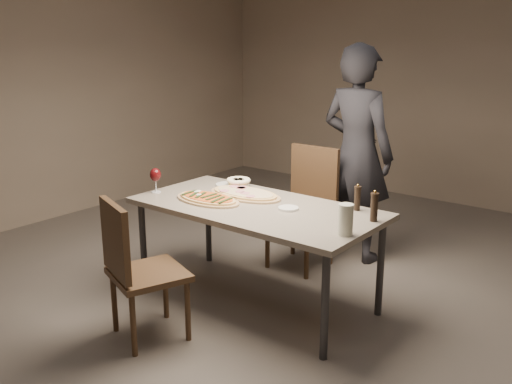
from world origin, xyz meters
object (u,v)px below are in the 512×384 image
Objects in this scene: chair_far at (306,200)px; pepper_mill_left at (357,198)px; dining_table at (256,213)px; ham_pizza at (245,194)px; zucchini_pizza at (208,199)px; chair_near at (135,264)px; diner at (357,154)px; carafe at (346,219)px; bread_basket at (238,182)px.

pepper_mill_left is at bearing 144.52° from chair_far.
ham_pizza is (-0.22, 0.15, 0.07)m from dining_table.
dining_table is 0.38m from zucchini_pizza.
zucchini_pizza is at bearing 76.26° from chair_far.
chair_near is at bearing -105.93° from dining_table.
chair_far is 0.54× the size of diner.
ham_pizza is 1.17m from diner.
carafe reaches higher than pepper_mill_left.
chair_near is at bearing -63.76° from zucchini_pizza.
ham_pizza is 0.27m from bread_basket.
bread_basket is 1.28m from chair_near.
carafe reaches higher than ham_pizza.
bread_basket reaches higher than dining_table.
chair_near is 0.50× the size of diner.
carafe is at bearing -10.53° from dining_table.
carafe is 0.21× the size of chair_near.
ham_pizza is 3.28× the size of pepper_mill_left.
ham_pizza is at bearing -167.08° from pepper_mill_left.
diner reaches higher than carafe.
diner reaches higher than bread_basket.
carafe is at bearing -20.80° from bread_basket.
carafe is 0.10× the size of diner.
bread_basket is at bearing 143.34° from dining_table.
zucchini_pizza is 1.17m from carafe.
zucchini_pizza is at bearing 178.87° from carafe.
bread_basket is 0.66m from chair_far.
zucchini_pizza is at bearing 76.15° from diner.
diner reaches higher than chair_near.
ham_pizza is 0.88m from pepper_mill_left.
carafe is (0.19, -0.50, 0.01)m from pepper_mill_left.
ham_pizza is 0.33× the size of diner.
pepper_mill_left is (0.63, 0.35, 0.15)m from dining_table.
carafe reaches higher than dining_table.
dining_table is 1.90× the size of chair_near.
carafe is at bearing 131.89° from chair_far.
ham_pizza is at bearing 163.81° from carafe.
zucchini_pizza reaches higher than dining_table.
diner reaches higher than pepper_mill_left.
chair_far is at bearing 62.64° from diner.
zucchini_pizza is at bearing -160.08° from dining_table.
ham_pizza is 1.08m from carafe.
zucchini_pizza is 2.84× the size of bread_basket.
diner is at bearing 75.97° from ham_pizza.
chair_near is 2.25m from diner.
pepper_mill_left is 0.19× the size of chair_far.
zucchini_pizza reaches higher than ham_pizza.
chair_near is (0.09, -0.79, -0.23)m from zucchini_pizza.
bread_basket is at bearing -178.76° from pepper_mill_left.
zucchini_pizza is 0.29× the size of diner.
carafe is 1.57m from diner.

